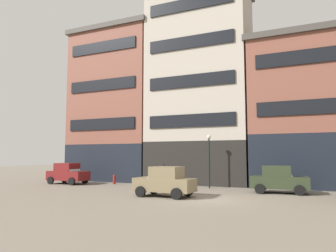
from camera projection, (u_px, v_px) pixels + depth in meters
ground_plane at (210, 200)px, 17.85m from camera, size 120.00×120.00×0.00m
building_far_left at (116, 104)px, 32.99m from camera, size 9.34×5.63×15.61m
building_center_left at (200, 85)px, 29.41m from camera, size 9.66×5.63×17.96m
building_center_right at (311, 110)px, 25.36m from camera, size 9.84×5.63×12.23m
sedan_dark at (68, 174)px, 27.91m from camera, size 3.75×1.96×1.83m
sedan_light at (165, 182)px, 19.31m from camera, size 3.77×1.99×1.83m
sedan_parked_curb at (279, 179)px, 21.02m from camera, size 3.77×2.00×1.83m
pedestrian_officer at (164, 174)px, 25.53m from camera, size 0.45×0.45×1.79m
streetlamp_curbside at (209, 153)px, 24.59m from camera, size 0.32×0.32×4.12m
fire_hydrant_curbside at (114, 179)px, 27.71m from camera, size 0.24×0.24×0.83m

